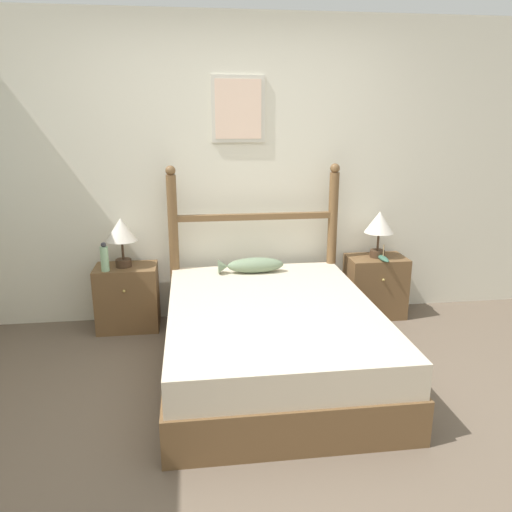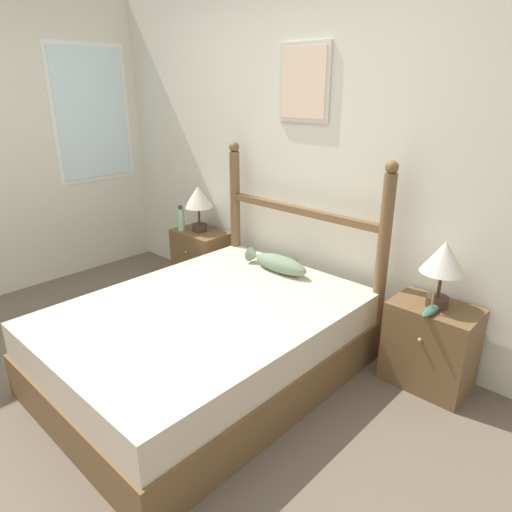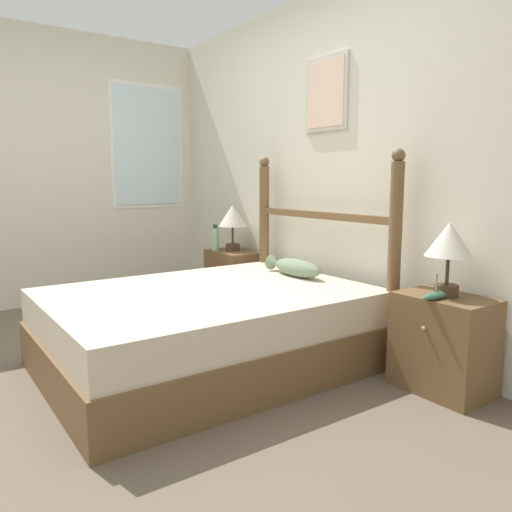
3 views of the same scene
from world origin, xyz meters
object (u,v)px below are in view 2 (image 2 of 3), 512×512
object	(u,v)px
table_lamp_right	(443,261)
fish_pillow	(277,263)
bed	(207,341)
bottle	(181,219)
table_lamp_left	(198,199)
nightstand_right	(430,345)
model_boat	(431,310)
nightstand_left	(202,259)

from	to	relation	value
table_lamp_right	fish_pillow	xyz separation A→B (m)	(-1.13, -0.15, -0.28)
bed	bottle	world-z (taller)	bottle
table_lamp_left	nightstand_right	bearing A→B (deg)	0.10
fish_pillow	bottle	bearing A→B (deg)	178.09
table_lamp_right	table_lamp_left	bearing A→B (deg)	-179.92
bottle	fish_pillow	distance (m)	1.18
nightstand_right	model_boat	world-z (taller)	model_boat
nightstand_right	nightstand_left	bearing A→B (deg)	180.00
table_lamp_right	nightstand_right	bearing A→B (deg)	111.61
table_lamp_left	model_boat	world-z (taller)	table_lamp_left
bed	nightstand_left	world-z (taller)	nightstand_left
nightstand_right	bottle	xyz separation A→B (m)	(-2.31, -0.11, 0.38)
model_boat	fish_pillow	distance (m)	1.14
table_lamp_left	fish_pillow	xyz separation A→B (m)	(1.05, -0.14, -0.28)
bed	table_lamp_right	distance (m)	1.52
nightstand_left	fish_pillow	bearing A→B (deg)	-8.11
fish_pillow	nightstand_right	bearing A→B (deg)	7.45
table_lamp_left	fish_pillow	world-z (taller)	table_lamp_left
bed	bottle	xyz separation A→B (m)	(-1.22, 0.78, 0.41)
nightstand_right	table_lamp_right	size ratio (longest dim) A/B	1.33
table_lamp_left	table_lamp_right	distance (m)	2.18
table_lamp_left	table_lamp_right	bearing A→B (deg)	0.08
bed	nightstand_right	world-z (taller)	nightstand_right
bottle	model_boat	size ratio (longest dim) A/B	1.09
nightstand_left	model_boat	xyz separation A→B (m)	(2.18, -0.11, 0.29)
table_lamp_right	bottle	size ratio (longest dim) A/B	1.72
model_boat	nightstand_left	bearing A→B (deg)	177.14
table_lamp_left	bed	bearing A→B (deg)	-38.85
nightstand_left	table_lamp_left	distance (m)	0.56
table_lamp_left	model_boat	distance (m)	2.21
bed	fish_pillow	bearing A→B (deg)	93.57
table_lamp_right	fish_pillow	distance (m)	1.17
bed	nightstand_left	bearing A→B (deg)	140.73
bed	model_boat	world-z (taller)	model_boat
table_lamp_right	model_boat	world-z (taller)	table_lamp_right
fish_pillow	table_lamp_right	bearing A→B (deg)	7.43
nightstand_right	fish_pillow	distance (m)	1.17
nightstand_left	bottle	size ratio (longest dim) A/B	2.29
nightstand_right	model_boat	bearing A→B (deg)	-83.60
nightstand_left	fish_pillow	world-z (taller)	fish_pillow
table_lamp_left	table_lamp_right	xyz separation A→B (m)	(2.18, 0.00, 0.00)
bed	table_lamp_left	world-z (taller)	table_lamp_left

